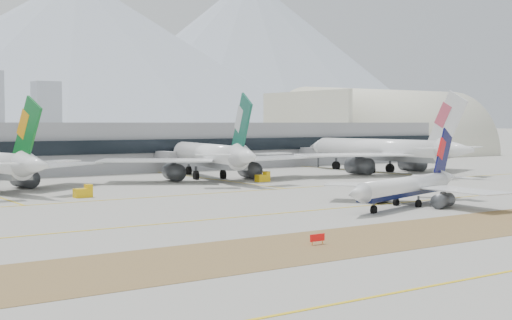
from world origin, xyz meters
TOP-DOWN VIEW (x-y plane):
  - ground at (0.00, 0.00)m, footprint 3000.00×3000.00m
  - taxiing_airliner at (19.92, -9.60)m, footprint 40.85×34.72m
  - widebody_cathay at (21.41, 62.28)m, footprint 61.28×60.80m
  - widebody_china_air at (76.63, 54.56)m, footprint 67.18×65.67m
  - terminal at (0.00, 114.84)m, footprint 280.00×43.10m
  - hangar at (154.56, 135.00)m, footprint 91.00×60.00m
  - hold_sign_left at (-19.55, -32.00)m, footprint 2.20×0.15m
  - gse_c at (28.40, 48.27)m, footprint 3.55×2.00m
  - gse_b at (-22.99, 37.36)m, footprint 3.55×2.00m

SIDE VIEW (x-z plane):
  - ground at x=0.00m, z-range 0.00..0.00m
  - hangar at x=154.56m, z-range -29.86..30.14m
  - hold_sign_left at x=-19.55m, z-range 0.20..1.55m
  - gse_c at x=28.40m, z-range -0.25..2.35m
  - gse_b at x=-22.99m, z-range -0.25..2.35m
  - taxiing_airliner at x=19.92m, z-range -3.65..10.45m
  - widebody_cathay at x=21.41m, z-range -5.21..17.04m
  - widebody_china_air at x=76.63m, z-range -5.61..18.35m
  - terminal at x=0.00m, z-range 0.00..15.00m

